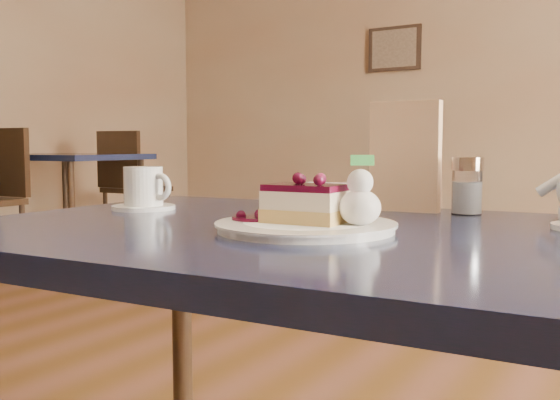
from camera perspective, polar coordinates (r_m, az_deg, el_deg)
The scene contains 10 objects.
main_table at distance 0.95m, azimuth 3.58°, elevation -6.87°, with size 1.15×0.80×0.69m.
dessert_plate at distance 0.89m, azimuth 2.36°, elevation -2.48°, with size 0.25×0.25×0.01m, color white.
cheesecake_slice at distance 0.89m, azimuth 2.37°, elevation -0.35°, with size 0.12×0.08×0.06m.
whipped_cream at distance 0.87m, azimuth 7.32°, elevation -0.66°, with size 0.06×0.06×0.05m.
berry_sauce at distance 0.93m, azimuth -2.15°, elevation -1.66°, with size 0.07×0.07×0.01m, color black.
coffee_set at distance 1.22m, azimuth -12.30°, elevation 0.85°, with size 0.13×0.12×0.08m.
menu_card at distance 1.18m, azimuth 11.36°, elevation 3.91°, with size 0.13×0.03×0.20m, color beige.
sugar_shaker at distance 1.15m, azimuth 16.73°, elevation 1.29°, with size 0.06×0.06×0.10m.
napkin_stack at distance 1.24m, azimuth 4.00°, elevation 0.40°, with size 0.11×0.11×0.05m, color white.
bg_table_far_left at distance 4.88m, azimuth -18.68°, elevation -4.05°, with size 1.05×1.83×1.22m.
Camera 1 is at (0.65, -0.52, 0.82)m, focal length 40.00 mm.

